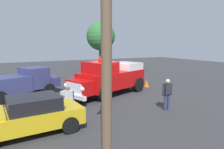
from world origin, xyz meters
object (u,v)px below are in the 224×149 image
at_px(classic_hot_rod, 25,116).
at_px(spectator_seated, 67,98).
at_px(spectator_standing, 167,92).
at_px(parked_pickup, 21,82).
at_px(lawn_chair_by_car, 124,77).
at_px(utility_pole, 106,30).
at_px(vintage_fire_truck, 110,77).
at_px(oak_tree_left, 101,36).
at_px(lawn_chair_near_truck, 69,99).
at_px(traffic_cone, 146,83).

relative_size(classic_hot_rod, spectator_seated, 3.48).
bearing_deg(spectator_standing, classic_hot_rod, 87.82).
height_order(parked_pickup, lawn_chair_by_car, parked_pickup).
bearing_deg(utility_pole, classic_hot_rod, 21.90).
relative_size(classic_hot_rod, spectator_standing, 2.68).
distance_m(vintage_fire_truck, spectator_seated, 4.18).
distance_m(spectator_seated, oak_tree_left, 18.11).
distance_m(spectator_seated, utility_pole, 6.81).
bearing_deg(lawn_chair_near_truck, lawn_chair_by_car, -52.12).
xyz_separation_m(parked_pickup, lawn_chair_by_car, (0.74, -8.29, -0.40)).
distance_m(parked_pickup, oak_tree_left, 15.92).
bearing_deg(lawn_chair_by_car, oak_tree_left, -13.37).
relative_size(spectator_standing, oak_tree_left, 0.26).
bearing_deg(lawn_chair_by_car, spectator_seated, 127.69).
xyz_separation_m(lawn_chair_near_truck, spectator_standing, (-2.40, -4.59, 0.37)).
xyz_separation_m(classic_hot_rod, traffic_cone, (5.04, -9.52, -0.44)).
xyz_separation_m(vintage_fire_truck, parked_pickup, (2.03, 5.50, -0.21)).
height_order(lawn_chair_near_truck, spectator_standing, spectator_standing).
bearing_deg(vintage_fire_truck, spectator_standing, -165.60).
bearing_deg(traffic_cone, classic_hot_rod, 117.88).
distance_m(lawn_chair_by_car, utility_pole, 13.35).
bearing_deg(parked_pickup, spectator_standing, -134.36).
distance_m(classic_hot_rod, spectator_seated, 3.02).
distance_m(spectator_standing, traffic_cone, 5.95).
bearing_deg(spectator_seated, parked_pickup, 24.98).
relative_size(lawn_chair_by_car, utility_pole, 0.14).
relative_size(lawn_chair_near_truck, utility_pole, 0.14).
bearing_deg(utility_pole, traffic_cone, -41.40).
relative_size(lawn_chair_near_truck, oak_tree_left, 0.16).
xyz_separation_m(lawn_chair_by_car, spectator_seated, (-4.90, 6.35, 0.11)).
bearing_deg(lawn_chair_near_truck, spectator_standing, -117.58).
bearing_deg(lawn_chair_by_car, lawn_chair_near_truck, 127.88).
bearing_deg(oak_tree_left, parked_pickup, 136.10).
distance_m(vintage_fire_truck, parked_pickup, 5.87).
bearing_deg(spectator_standing, parked_pickup, 45.64).
relative_size(parked_pickup, lawn_chair_near_truck, 5.02).
bearing_deg(utility_pole, oak_tree_left, -23.80).
xyz_separation_m(spectator_standing, utility_pole, (-3.69, 5.32, 2.84)).
bearing_deg(traffic_cone, parked_pickup, 82.61).
height_order(classic_hot_rod, spectator_standing, spectator_standing).
xyz_separation_m(lawn_chair_near_truck, oak_tree_left, (15.30, -8.71, 3.86)).
height_order(vintage_fire_truck, lawn_chair_by_car, vintage_fire_truck).
bearing_deg(lawn_chair_by_car, traffic_cone, -153.14).
bearing_deg(traffic_cone, vintage_fire_truck, 102.41).
height_order(parked_pickup, oak_tree_left, oak_tree_left).
distance_m(spectator_seated, spectator_standing, 5.27).
height_order(lawn_chair_by_car, spectator_standing, spectator_standing).
height_order(classic_hot_rod, oak_tree_left, oak_tree_left).
bearing_deg(parked_pickup, utility_pole, -172.53).
distance_m(parked_pickup, utility_pole, 10.67).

